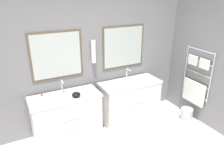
{
  "coord_description": "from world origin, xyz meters",
  "views": [
    {
      "loc": [
        -1.28,
        -1.61,
        2.45
      ],
      "look_at": [
        0.24,
        1.34,
        1.07
      ],
      "focal_mm": 35.0,
      "sensor_mm": 36.0,
      "label": 1
    }
  ],
  "objects_px": {
    "toiletry_bottle": "(42,99)",
    "waste_bin": "(186,114)",
    "vanity_left": "(67,118)",
    "amenity_bowl": "(76,95)",
    "vanity_right": "(130,102)"
  },
  "relations": [
    {
      "from": "toiletry_bottle",
      "to": "vanity_left",
      "type": "bearing_deg",
      "value": 7.97
    },
    {
      "from": "amenity_bowl",
      "to": "vanity_right",
      "type": "bearing_deg",
      "value": 4.61
    },
    {
      "from": "toiletry_bottle",
      "to": "waste_bin",
      "type": "height_order",
      "value": "toiletry_bottle"
    },
    {
      "from": "waste_bin",
      "to": "amenity_bowl",
      "type": "bearing_deg",
      "value": 168.96
    },
    {
      "from": "amenity_bowl",
      "to": "waste_bin",
      "type": "bearing_deg",
      "value": -11.04
    },
    {
      "from": "waste_bin",
      "to": "vanity_right",
      "type": "bearing_deg",
      "value": 153.69
    },
    {
      "from": "vanity_right",
      "to": "waste_bin",
      "type": "bearing_deg",
      "value": -26.31
    },
    {
      "from": "toiletry_bottle",
      "to": "amenity_bowl",
      "type": "height_order",
      "value": "toiletry_bottle"
    },
    {
      "from": "vanity_left",
      "to": "waste_bin",
      "type": "relative_size",
      "value": 4.86
    },
    {
      "from": "vanity_left",
      "to": "toiletry_bottle",
      "type": "height_order",
      "value": "toiletry_bottle"
    },
    {
      "from": "vanity_left",
      "to": "vanity_right",
      "type": "relative_size",
      "value": 1.0
    },
    {
      "from": "amenity_bowl",
      "to": "waste_bin",
      "type": "height_order",
      "value": "amenity_bowl"
    },
    {
      "from": "vanity_left",
      "to": "waste_bin",
      "type": "xyz_separation_m",
      "value": [
        2.3,
        -0.51,
        -0.29
      ]
    },
    {
      "from": "vanity_right",
      "to": "vanity_left",
      "type": "bearing_deg",
      "value": 180.0
    },
    {
      "from": "toiletry_bottle",
      "to": "waste_bin",
      "type": "xyz_separation_m",
      "value": [
        2.67,
        -0.46,
        -0.76
      ]
    }
  ]
}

